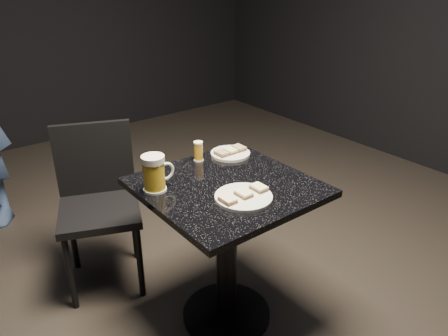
{
  "coord_description": "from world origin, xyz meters",
  "views": [
    {
      "loc": [
        -1.05,
        -1.33,
        1.62
      ],
      "look_at": [
        0.0,
        0.02,
        0.82
      ],
      "focal_mm": 35.0,
      "sensor_mm": 36.0,
      "label": 1
    }
  ],
  "objects_px": {
    "plate_large": "(244,197)",
    "beer_mug": "(155,173)",
    "chair": "(98,197)",
    "beer_tumbler": "(198,151)",
    "plate_small": "(230,154)",
    "table": "(227,231)"
  },
  "relations": [
    {
      "from": "plate_large",
      "to": "table",
      "type": "bearing_deg",
      "value": 79.42
    },
    {
      "from": "table",
      "to": "beer_mug",
      "type": "relative_size",
      "value": 4.75
    },
    {
      "from": "plate_small",
      "to": "beer_tumbler",
      "type": "relative_size",
      "value": 2.02
    },
    {
      "from": "table",
      "to": "plate_large",
      "type": "bearing_deg",
      "value": -100.58
    },
    {
      "from": "beer_mug",
      "to": "plate_large",
      "type": "bearing_deg",
      "value": -49.48
    },
    {
      "from": "beer_tumbler",
      "to": "chair",
      "type": "height_order",
      "value": "chair"
    },
    {
      "from": "beer_tumbler",
      "to": "plate_small",
      "type": "bearing_deg",
      "value": -14.04
    },
    {
      "from": "plate_small",
      "to": "table",
      "type": "bearing_deg",
      "value": -131.45
    },
    {
      "from": "chair",
      "to": "beer_tumbler",
      "type": "bearing_deg",
      "value": -47.15
    },
    {
      "from": "beer_mug",
      "to": "beer_tumbler",
      "type": "relative_size",
      "value": 1.61
    },
    {
      "from": "plate_large",
      "to": "beer_mug",
      "type": "distance_m",
      "value": 0.38
    },
    {
      "from": "table",
      "to": "chair",
      "type": "height_order",
      "value": "chair"
    },
    {
      "from": "table",
      "to": "beer_tumbler",
      "type": "relative_size",
      "value": 7.65
    },
    {
      "from": "plate_small",
      "to": "beer_tumbler",
      "type": "height_order",
      "value": "beer_tumbler"
    },
    {
      "from": "plate_small",
      "to": "beer_tumbler",
      "type": "xyz_separation_m",
      "value": [
        -0.17,
        0.04,
        0.04
      ]
    },
    {
      "from": "chair",
      "to": "table",
      "type": "bearing_deg",
      "value": -64.52
    },
    {
      "from": "plate_large",
      "to": "table",
      "type": "height_order",
      "value": "plate_large"
    },
    {
      "from": "plate_large",
      "to": "beer_mug",
      "type": "relative_size",
      "value": 1.5
    },
    {
      "from": "beer_tumbler",
      "to": "chair",
      "type": "xyz_separation_m",
      "value": [
        -0.38,
        0.4,
        -0.3
      ]
    },
    {
      "from": "beer_mug",
      "to": "chair",
      "type": "distance_m",
      "value": 0.64
    },
    {
      "from": "plate_large",
      "to": "plate_small",
      "type": "distance_m",
      "value": 0.45
    },
    {
      "from": "plate_large",
      "to": "chair",
      "type": "bearing_deg",
      "value": 109.87
    }
  ]
}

